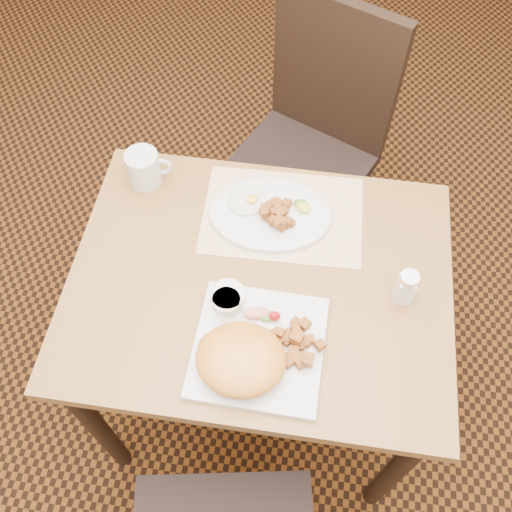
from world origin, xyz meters
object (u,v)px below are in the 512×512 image
Objects in this scene: salt_shaker at (406,287)px; plate_square at (259,347)px; table at (259,300)px; plate_oval at (270,215)px; chair_far at (312,136)px; coffee_mug at (145,168)px.

plate_square is at bearing -150.71° from salt_shaker.
plate_oval reaches higher than table.
salt_shaker is at bearing 134.78° from chair_far.
plate_oval is at bearing 150.67° from salt_shaker.
plate_oval is (-0.08, -0.50, 0.22)m from chair_far.
plate_square is 0.36m from plate_oval.
plate_square is 0.35m from salt_shaker.
table is 7.80× the size of coffee_mug.
plate_square is at bearing -86.39° from plate_oval.
coffee_mug reaches higher than table.
chair_far reaches higher than table.
salt_shaker is at bearing 29.29° from plate_square.
plate_square reaches higher than table.
plate_oval is 0.35m from coffee_mug.
salt_shaker is (0.33, -0.18, 0.04)m from plate_oval.
coffee_mug is (-0.67, 0.26, -0.00)m from salt_shaker.
table is 0.21m from plate_square.
salt_shaker is at bearing -29.33° from plate_oval.
table is 0.45m from coffee_mug.
coffee_mug is (-0.36, 0.43, 0.04)m from plate_square.
table is 0.37m from salt_shaker.
plate_square is 0.92× the size of plate_oval.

